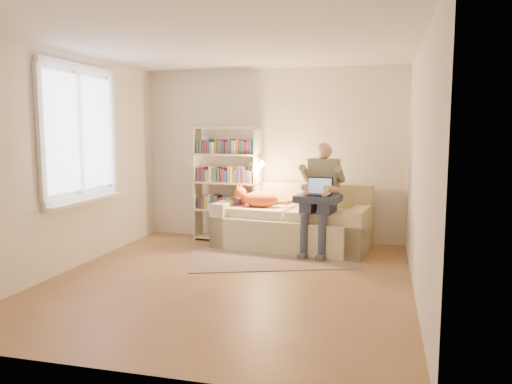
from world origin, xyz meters
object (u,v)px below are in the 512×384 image
(laptop, at_px, (319,191))
(bookshelf, at_px, (227,178))
(person, at_px, (321,191))
(sofa, at_px, (293,225))
(cat, at_px, (255,198))

(laptop, bearing_deg, bookshelf, 168.73)
(person, relative_size, bookshelf, 0.87)
(bookshelf, bearing_deg, sofa, -1.77)
(sofa, xyz_separation_m, bookshelf, (-1.04, 0.15, 0.63))
(cat, distance_m, bookshelf, 0.60)
(person, height_order, cat, person)
(person, xyz_separation_m, laptop, (-0.01, -0.13, 0.02))
(laptop, bearing_deg, cat, 171.17)
(laptop, bearing_deg, person, 94.73)
(person, bearing_deg, laptop, -85.27)
(cat, height_order, laptop, laptop)
(cat, bearing_deg, bookshelf, 164.28)
(cat, height_order, bookshelf, bookshelf)
(sofa, bearing_deg, person, -19.55)
(person, xyz_separation_m, bookshelf, (-1.46, 0.37, 0.11))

